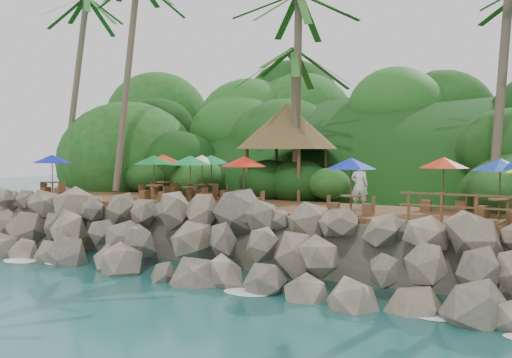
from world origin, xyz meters
The scene contains 10 objects.
ground centered at (0.00, 0.00, 0.00)m, with size 140.00×140.00×0.00m, color #19514F.
land_base centered at (0.00, 16.00, 1.05)m, with size 32.00×25.20×2.10m, color gray.
jungle_hill centered at (0.00, 23.50, 0.00)m, with size 44.80×28.00×15.40m, color #143811.
seawall centered at (0.00, 2.00, 1.15)m, with size 29.00×4.00×2.30m, color gray, non-canonical shape.
terrace centered at (0.00, 6.00, 2.20)m, with size 26.00×5.00×0.20m, color brown.
jungle_foliage centered at (0.00, 15.00, 0.00)m, with size 44.00×16.00×12.00m, color #143811, non-canonical shape.
foam_line centered at (0.00, 0.30, 0.03)m, with size 25.20×0.80×0.06m.
palapa centered at (-0.46, 9.57, 5.79)m, with size 4.91×4.91×4.60m.
dining_clusters centered at (1.12, 5.83, 4.04)m, with size 24.95×5.14×2.10m.
waiter centered at (4.61, 6.44, 3.24)m, with size 0.69×0.45×1.89m, color silver.
Camera 1 is at (14.03, -16.46, 4.79)m, focal length 42.99 mm.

